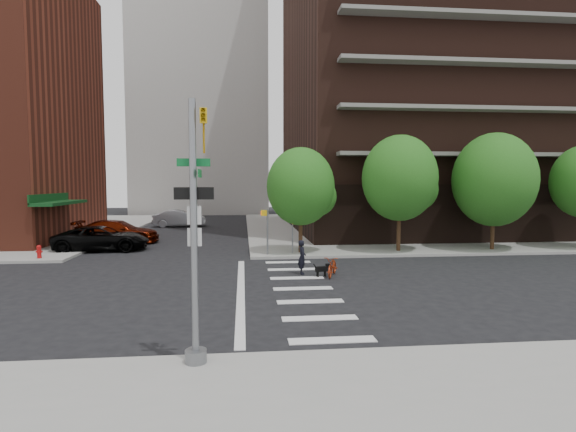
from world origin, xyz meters
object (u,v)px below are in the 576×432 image
object	(u,v)px
parked_car_black	(102,238)
scooter	(333,266)
parked_car_silver	(179,218)
parked_car_maroon	(117,232)
fire_hydrant	(39,251)
traffic_signal	(196,253)
dog_walker	(302,257)

from	to	relation	value
parked_car_black	scooter	bearing A→B (deg)	-129.79
parked_car_black	parked_car_silver	world-z (taller)	parked_car_silver
parked_car_maroon	parked_car_black	bearing A→B (deg)	179.30
fire_hydrant	scooter	size ratio (longest dim) A/B	0.41
traffic_signal	fire_hydrant	xyz separation A→B (m)	(-10.03, 15.29, -2.15)
parked_car_black	dog_walker	distance (m)	14.22
traffic_signal	parked_car_black	size ratio (longest dim) A/B	1.07
parked_car_silver	scooter	distance (m)	26.11
fire_hydrant	parked_car_black	size ratio (longest dim) A/B	0.13
parked_car_silver	parked_car_black	bearing A→B (deg)	165.64
fire_hydrant	parked_car_silver	world-z (taller)	parked_car_silver
traffic_signal	parked_car_maroon	xyz separation A→B (m)	(-7.73, 22.22, -1.88)
fire_hydrant	dog_walker	world-z (taller)	dog_walker
parked_car_silver	fire_hydrant	bearing A→B (deg)	160.64
fire_hydrant	parked_car_maroon	distance (m)	7.30
dog_walker	parked_car_maroon	bearing A→B (deg)	43.64
parked_car_silver	dog_walker	world-z (taller)	parked_car_silver
parked_car_black	parked_car_maroon	distance (m)	3.55
traffic_signal	parked_car_maroon	bearing A→B (deg)	109.19
parked_car_silver	parked_car_maroon	bearing A→B (deg)	162.63
parked_car_maroon	scooter	distance (m)	17.94
parked_car_silver	dog_walker	distance (m)	25.02
fire_hydrant	parked_car_maroon	world-z (taller)	parked_car_maroon
parked_car_maroon	parked_car_silver	xyz separation A→B (m)	(2.70, 11.56, 0.00)
parked_car_black	scooter	xyz separation A→B (m)	(12.87, -8.94, -0.31)
traffic_signal	scooter	xyz separation A→B (m)	(5.14, 9.73, -2.23)
traffic_signal	scooter	distance (m)	11.23
fire_hydrant	parked_car_black	xyz separation A→B (m)	(2.30, 3.38, 0.23)
traffic_signal	parked_car_silver	world-z (taller)	traffic_signal
parked_car_maroon	dog_walker	distance (m)	16.54
fire_hydrant	parked_car_black	bearing A→B (deg)	55.73
parked_car_maroon	parked_car_silver	world-z (taller)	parked_car_silver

